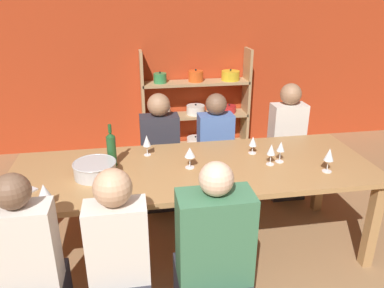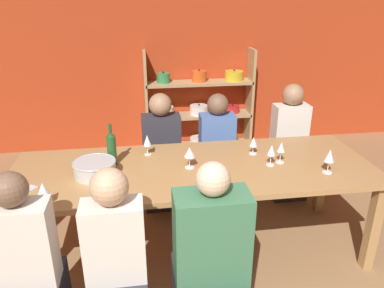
# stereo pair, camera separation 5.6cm
# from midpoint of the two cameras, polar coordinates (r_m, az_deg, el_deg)

# --- Properties ---
(wall_back_red) EXTENTS (8.80, 0.06, 2.70)m
(wall_back_red) POSITION_cam_midpoint_polar(r_m,az_deg,el_deg) (5.05, -6.25, 14.36)
(wall_back_red) COLOR #B23819
(wall_back_red) RESTS_ON ground_plane
(shelf_unit) EXTENTS (1.44, 0.30, 1.34)m
(shelf_unit) POSITION_cam_midpoint_polar(r_m,az_deg,el_deg) (5.09, 0.13, 5.26)
(shelf_unit) COLOR tan
(shelf_unit) RESTS_ON ground_plane
(dining_table) EXTENTS (2.80, 1.00, 0.77)m
(dining_table) POSITION_cam_midpoint_polar(r_m,az_deg,el_deg) (2.94, -0.22, -4.81)
(dining_table) COLOR #AD7F4C
(dining_table) RESTS_ON ground_plane
(mixing_bowl) EXTENTS (0.32, 0.32, 0.11)m
(mixing_bowl) POSITION_cam_midpoint_polar(r_m,az_deg,el_deg) (2.83, -15.12, -3.66)
(mixing_bowl) COLOR #B7BABC
(mixing_bowl) RESTS_ON dining_table
(wine_bottle_green) EXTENTS (0.07, 0.07, 0.34)m
(wine_bottle_green) POSITION_cam_midpoint_polar(r_m,az_deg,el_deg) (2.94, -12.70, -0.68)
(wine_bottle_green) COLOR #1E4C23
(wine_bottle_green) RESTS_ON dining_table
(wine_glass_red_a) EXTENTS (0.07, 0.07, 0.17)m
(wine_glass_red_a) POSITION_cam_midpoint_polar(r_m,az_deg,el_deg) (2.57, 3.85, -4.01)
(wine_glass_red_a) COLOR white
(wine_glass_red_a) RESTS_ON dining_table
(wine_glass_empty_a) EXTENTS (0.08, 0.08, 0.15)m
(wine_glass_empty_a) POSITION_cam_midpoint_polar(r_m,az_deg,el_deg) (2.54, -22.22, -6.62)
(wine_glass_empty_a) COLOR white
(wine_glass_empty_a) RESTS_ON dining_table
(wine_glass_white_a) EXTENTS (0.07, 0.07, 0.17)m
(wine_glass_white_a) POSITION_cam_midpoint_polar(r_m,az_deg,el_deg) (2.95, 11.45, -0.94)
(wine_glass_white_a) COLOR white
(wine_glass_white_a) RESTS_ON dining_table
(wine_glass_white_b) EXTENTS (0.07, 0.07, 0.17)m
(wine_glass_white_b) POSITION_cam_midpoint_polar(r_m,az_deg,el_deg) (3.01, 12.86, -0.51)
(wine_glass_white_b) COLOR white
(wine_glass_white_b) RESTS_ON dining_table
(wine_glass_white_c) EXTENTS (0.08, 0.08, 0.17)m
(wine_glass_white_c) POSITION_cam_midpoint_polar(r_m,az_deg,el_deg) (2.84, -0.90, -1.37)
(wine_glass_white_c) COLOR white
(wine_glass_white_c) RESTS_ON dining_table
(wine_glass_white_d) EXTENTS (0.06, 0.06, 0.15)m
(wine_glass_white_d) POSITION_cam_midpoint_polar(r_m,az_deg,el_deg) (3.14, 8.76, 0.30)
(wine_glass_white_d) COLOR white
(wine_glass_white_d) RESTS_ON dining_table
(wine_glass_red_b) EXTENTS (0.07, 0.07, 0.19)m
(wine_glass_red_b) POSITION_cam_midpoint_polar(r_m,az_deg,el_deg) (2.94, 19.66, -1.64)
(wine_glass_red_b) COLOR white
(wine_glass_red_b) RESTS_ON dining_table
(wine_glass_red_c) EXTENTS (0.07, 0.07, 0.17)m
(wine_glass_red_c) POSITION_cam_midpoint_polar(r_m,az_deg,el_deg) (3.08, -7.42, 0.39)
(wine_glass_red_c) COLOR white
(wine_glass_red_c) RESTS_ON dining_table
(cell_phone) EXTENTS (0.15, 0.16, 0.01)m
(cell_phone) POSITION_cam_midpoint_polar(r_m,az_deg,el_deg) (2.78, -24.53, -6.74)
(cell_phone) COLOR silver
(cell_phone) RESTS_ON dining_table
(person_near_a) EXTENTS (0.44, 0.55, 1.18)m
(person_near_a) POSITION_cam_midpoint_polar(r_m,az_deg,el_deg) (2.43, 2.62, -19.23)
(person_near_a) COLOR #2D2D38
(person_near_a) RESTS_ON ground_plane
(person_far_a) EXTENTS (0.35, 0.44, 1.20)m
(person_far_a) POSITION_cam_midpoint_polar(r_m,az_deg,el_deg) (4.05, 13.57, -1.36)
(person_far_a) COLOR #2D2D38
(person_far_a) RESTS_ON ground_plane
(person_far_b) EXTENTS (0.34, 0.43, 1.13)m
(person_far_b) POSITION_cam_midpoint_polar(r_m,az_deg,el_deg) (3.83, 3.07, -2.58)
(person_far_b) COLOR #2D2D38
(person_far_b) RESTS_ON ground_plane
(person_near_c) EXTENTS (0.34, 0.43, 1.18)m
(person_near_c) POSITION_cam_midpoint_polar(r_m,az_deg,el_deg) (2.39, -11.44, -19.87)
(person_near_c) COLOR #2D2D38
(person_near_c) RESTS_ON ground_plane
(person_far_c) EXTENTS (0.37, 0.47, 1.15)m
(person_far_c) POSITION_cam_midpoint_polar(r_m,az_deg,el_deg) (3.78, -5.21, -2.96)
(person_far_c) COLOR #2D2D38
(person_far_c) RESTS_ON ground_plane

